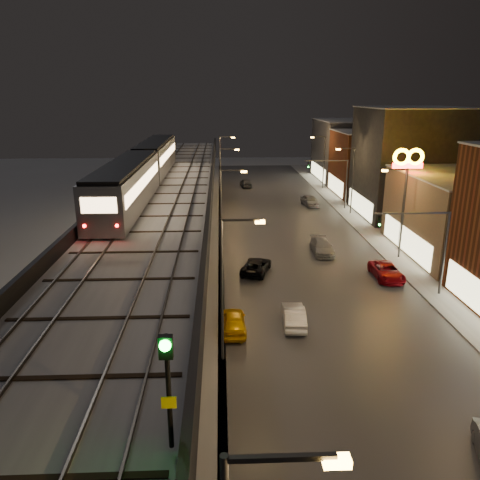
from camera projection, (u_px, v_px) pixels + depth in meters
name	position (u px, v px, depth m)	size (l,w,h in m)	color
road_surface	(298.00, 247.00, 50.13)	(17.00, 120.00, 0.06)	#46474D
sidewalk_right	(389.00, 245.00, 50.53)	(4.00, 120.00, 0.14)	#9FA1A8
under_viaduct_pavement	(171.00, 248.00, 49.59)	(11.00, 120.00, 0.06)	#9FA1A8
elevated_viaduct	(166.00, 204.00, 44.91)	(9.00, 100.00, 6.30)	black
viaduct_trackbed	(165.00, 195.00, 44.81)	(8.40, 100.00, 0.32)	#B2B7C1
viaduct_parapet_streetside	(211.00, 190.00, 44.87)	(0.30, 100.00, 1.10)	black
viaduct_parapet_far	(119.00, 191.00, 44.52)	(0.30, 100.00, 1.10)	black
building_c	(468.00, 215.00, 46.74)	(12.20, 15.20, 8.16)	brown
building_d	(409.00, 163.00, 61.11)	(12.20, 13.20, 14.16)	black
building_e	(374.00, 163.00, 75.06)	(12.20, 12.20, 10.16)	#5D2513
building_f	(351.00, 150.00, 88.26)	(12.20, 16.20, 11.16)	#3D3D41
streetlight_left_1	(226.00, 281.00, 27.28)	(2.57, 0.28, 9.00)	#38383A
streetlight_left_2	(224.00, 209.00, 44.45)	(2.57, 0.28, 9.00)	#38383A
streetlight_right_2	(401.00, 207.00, 45.14)	(2.56, 0.28, 9.00)	#38383A
streetlight_left_3	(222.00, 177.00, 61.62)	(2.57, 0.28, 9.00)	#38383A
streetlight_right_3	(351.00, 176.00, 62.31)	(2.56, 0.28, 9.00)	#38383A
streetlight_left_4	(222.00, 159.00, 78.79)	(2.57, 0.28, 9.00)	#38383A
streetlight_right_4	(322.00, 159.00, 79.48)	(2.56, 0.28, 9.00)	#38383A
traffic_light_rig_a	(431.00, 243.00, 36.74)	(6.10, 0.34, 7.00)	#38383A
traffic_light_rig_b	(338.00, 178.00, 65.36)	(6.10, 0.34, 7.00)	#38383A
subway_train	(144.00, 168.00, 47.76)	(3.10, 37.43, 3.71)	gray
rail_signal	(167.00, 370.00, 11.73)	(0.39, 0.45, 3.38)	black
car_taxi	(233.00, 322.00, 32.04)	(1.69, 4.20, 1.43)	#F4B300
car_near_white	(294.00, 316.00, 32.91)	(1.49, 4.27, 1.41)	white
car_mid_silver	(256.00, 266.00, 42.62)	(2.14, 4.64, 1.29)	black
car_far_white	(246.00, 183.00, 82.18)	(1.75, 4.35, 1.48)	#44494F
car_onc_dark	(387.00, 272.00, 41.24)	(2.21, 4.78, 1.33)	maroon
car_onc_white	(322.00, 247.00, 47.82)	(1.96, 4.82, 1.40)	#999EA5
car_onc_red	(310.00, 201.00, 68.33)	(1.81, 4.51, 1.54)	#90939E
sign_mcdonalds	(407.00, 167.00, 46.65)	(3.12, 0.35, 10.57)	#38383A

